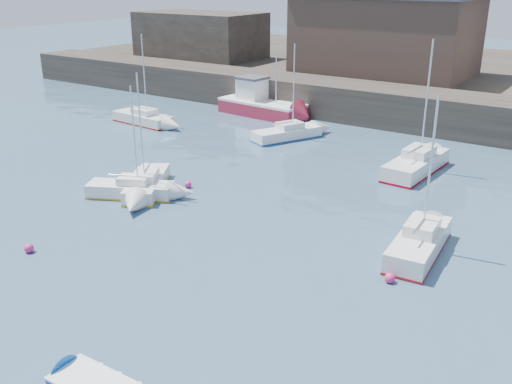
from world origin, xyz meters
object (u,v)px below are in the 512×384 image
Objects in this scene: sailboat_f at (416,164)px; buoy_far at (188,188)px; sailboat_b at (147,183)px; sailboat_a at (131,189)px; buoy_near at (30,252)px; buoy_mid at (389,282)px; sailboat_e at (143,118)px; sailboat_h at (287,133)px; fishing_boat at (260,103)px; sailboat_c at (419,243)px.

sailboat_f is 19.35× the size of buoy_far.
buoy_far is (1.68, 1.70, -0.45)m from sailboat_b.
buoy_far is at bearing -135.04° from sailboat_f.
buoy_near is (1.23, -7.61, -0.45)m from sailboat_a.
sailboat_a is 14.85× the size of buoy_far.
buoy_near is at bearing -155.64° from buoy_mid.
buoy_mid is (15.85, -2.18, -0.45)m from sailboat_b.
sailboat_e is 1.04× the size of sailboat_h.
sailboat_b is 16.93m from sailboat_f.
sailboat_a is 17.86m from sailboat_f.
sailboat_f is (11.97, 11.97, 0.13)m from sailboat_b.
sailboat_b is at bearing -44.65° from sailboat_e.
sailboat_e is at bearing -127.71° from fishing_boat.
sailboat_a is 0.85× the size of sailboat_e.
sailboat_e is 17.38× the size of buoy_far.
sailboat_f reaches higher than sailboat_c.
sailboat_e reaches higher than sailboat_c.
sailboat_f reaches higher than sailboat_b.
sailboat_a is 14.44× the size of buoy_near.
buoy_mid is (14.69, 6.65, 0.00)m from buoy_near.
fishing_boat is at bearing 102.42° from buoy_near.
buoy_far is at bearing 164.69° from buoy_mid.
sailboat_h is at bearing -41.83° from fishing_boat.
sailboat_b is at bearing -176.41° from sailboat_c.
sailboat_c is 19.85m from sailboat_h.
sailboat_h reaches higher than buoy_far.
sailboat_e reaches higher than buoy_near.
sailboat_e is at bearing 135.35° from sailboat_b.
fishing_boat is 1.16× the size of sailboat_c.
buoy_mid is (20.96, -21.82, -1.03)m from fishing_boat.
sailboat_f reaches higher than buoy_mid.
sailboat_f reaches higher than sailboat_h.
sailboat_a is 0.91× the size of sailboat_b.
buoy_mid is at bearing -74.69° from sailboat_f.
sailboat_a is 3.44m from buoy_far.
sailboat_f is (-3.98, 10.97, 0.03)m from sailboat_c.
fishing_boat reaches higher than buoy_mid.
sailboat_h is 16.14× the size of buoy_mid.
sailboat_c is (16.02, 2.22, 0.10)m from sailboat_a.
sailboat_a is (5.04, -20.87, -0.59)m from fishing_boat.
sailboat_f is 14.55m from buoy_far.
sailboat_c is 16.88× the size of buoy_far.
sailboat_e reaches higher than buoy_mid.
sailboat_c is 16.34× the size of buoy_mid.
sailboat_f is at bearing 62.53° from buoy_near.
fishing_boat is 8.30m from sailboat_h.
sailboat_f is 18.81× the size of buoy_near.
fishing_boat is 1.17× the size of sailboat_h.
sailboat_h is 12.45m from buoy_far.
sailboat_c is at bearing 7.90° from sailboat_a.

